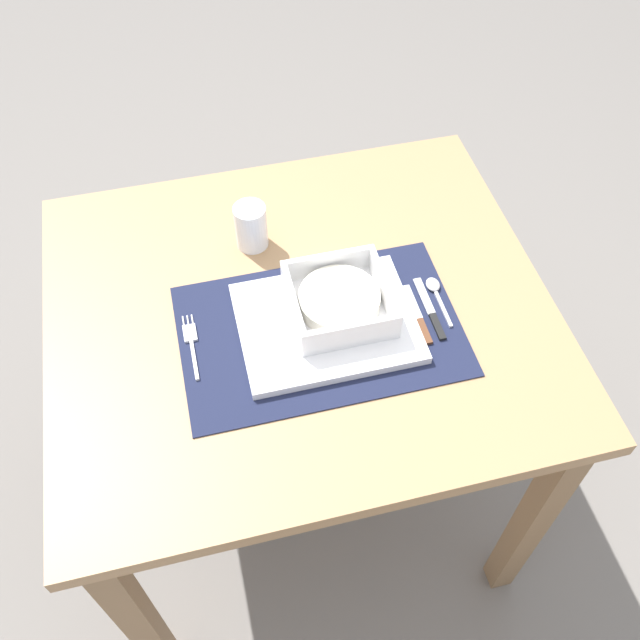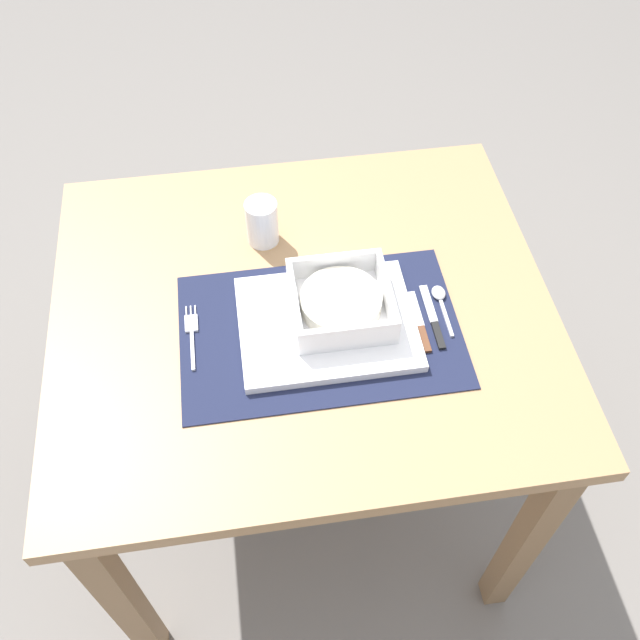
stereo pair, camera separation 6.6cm
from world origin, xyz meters
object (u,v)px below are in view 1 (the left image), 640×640
(dining_table, at_px, (301,343))
(fork, at_px, (191,341))
(spoon, at_px, (435,289))
(bread_knife, at_px, (419,318))
(butter_knife, at_px, (431,312))
(drinking_glass, at_px, (251,228))
(porridge_bowl, at_px, (339,301))

(dining_table, height_order, fork, fork)
(spoon, height_order, bread_knife, spoon)
(fork, relative_size, butter_knife, 0.97)
(dining_table, relative_size, bread_knife, 6.69)
(spoon, relative_size, drinking_glass, 1.24)
(butter_knife, bearing_deg, spoon, 59.58)
(fork, bearing_deg, bread_knife, -4.16)
(butter_knife, height_order, bread_knife, same)
(spoon, bearing_deg, porridge_bowl, -176.75)
(dining_table, distance_m, drinking_glass, 0.23)
(spoon, distance_m, drinking_glass, 0.35)
(butter_knife, distance_m, drinking_glass, 0.36)
(dining_table, height_order, butter_knife, butter_knife)
(fork, bearing_deg, spoon, 3.40)
(spoon, distance_m, butter_knife, 0.05)
(porridge_bowl, distance_m, fork, 0.26)
(porridge_bowl, bearing_deg, fork, 179.41)
(porridge_bowl, distance_m, butter_knife, 0.16)
(drinking_glass, bearing_deg, porridge_bowl, -61.32)
(porridge_bowl, relative_size, drinking_glass, 1.86)
(drinking_glass, bearing_deg, bread_knife, -45.37)
(fork, distance_m, bread_knife, 0.39)
(dining_table, distance_m, fork, 0.23)
(butter_knife, xyz_separation_m, drinking_glass, (-0.27, 0.24, 0.03))
(porridge_bowl, height_order, butter_knife, porridge_bowl)
(porridge_bowl, distance_m, bread_knife, 0.14)
(dining_table, bearing_deg, bread_knife, -21.85)
(spoon, distance_m, bread_knife, 0.07)
(dining_table, xyz_separation_m, butter_knife, (0.22, -0.07, 0.12))
(dining_table, xyz_separation_m, porridge_bowl, (0.06, -0.04, 0.15))
(fork, xyz_separation_m, drinking_glass, (0.14, 0.20, 0.03))
(spoon, xyz_separation_m, bread_knife, (-0.05, -0.05, -0.00))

